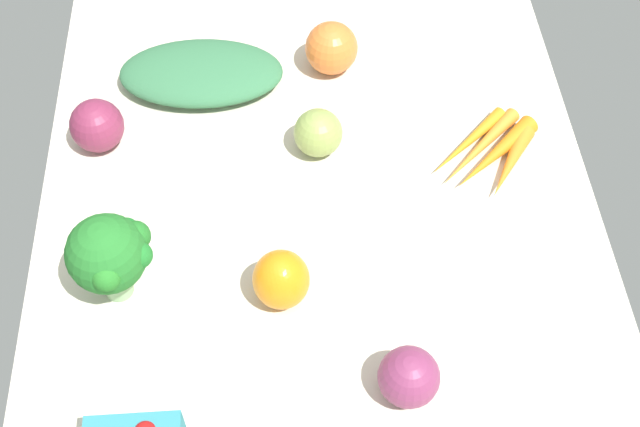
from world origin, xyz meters
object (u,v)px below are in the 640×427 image
object	(u,v)px
leafy_greens_clump	(201,73)
heirloom_tomato_green	(318,133)
red_onion_center	(409,377)
broccoli_head	(110,254)
heirloom_tomato_orange	(331,48)
carrot_bunch	(490,153)
bell_pepper_orange	(281,280)
red_onion_near_basket	(97,126)

from	to	relation	value
leafy_greens_clump	heirloom_tomato_green	bearing A→B (deg)	-130.42
red_onion_center	leafy_greens_clump	distance (cm)	57.68
broccoli_head	heirloom_tomato_orange	bearing A→B (deg)	-37.43
heirloom_tomato_green	red_onion_center	distance (cm)	38.71
red_onion_center	carrot_bunch	bearing A→B (deg)	-25.21
bell_pepper_orange	broccoli_head	distance (cm)	20.68
red_onion_near_basket	heirloom_tomato_orange	xyz separation A→B (cm)	(13.41, -34.10, 0.22)
heirloom_tomato_green	bell_pepper_orange	bearing A→B (deg)	165.85
red_onion_center	heirloom_tomato_green	bearing A→B (deg)	11.79
heirloom_tomato_green	heirloom_tomato_orange	bearing A→B (deg)	-10.59
heirloom_tomato_orange	bell_pepper_orange	bearing A→B (deg)	167.29
bell_pepper_orange	heirloom_tomato_green	xyz separation A→B (cm)	(24.19, -6.10, -0.60)
broccoli_head	leafy_greens_clump	world-z (taller)	broccoli_head
carrot_bunch	red_onion_center	xyz separation A→B (cm)	(-34.43, 16.21, 2.32)
leafy_greens_clump	carrot_bunch	bearing A→B (deg)	-113.45
heirloom_tomato_green	red_onion_center	bearing A→B (deg)	-168.21
bell_pepper_orange	heirloom_tomato_orange	world-z (taller)	same
bell_pepper_orange	red_onion_near_basket	size ratio (longest dim) A/B	1.07
heirloom_tomato_green	red_onion_near_basket	xyz separation A→B (cm)	(3.12, 31.01, 0.35)
carrot_bunch	leafy_greens_clump	world-z (taller)	leafy_greens_clump
leafy_greens_clump	red_onion_near_basket	bearing A→B (deg)	127.94
red_onion_near_basket	leafy_greens_clump	xyz separation A→B (cm)	(11.13, -14.28, -1.48)
bell_pepper_orange	leafy_greens_clump	size ratio (longest dim) A/B	0.33
bell_pepper_orange	heirloom_tomato_green	bearing A→B (deg)	-14.15
red_onion_near_basket	leafy_greens_clump	world-z (taller)	red_onion_near_basket
broccoli_head	bell_pepper_orange	bearing A→B (deg)	-96.79
heirloom_tomato_orange	broccoli_head	bearing A→B (deg)	142.57
bell_pepper_orange	heirloom_tomato_orange	xyz separation A→B (cm)	(40.72, -9.19, -0.03)
bell_pepper_orange	heirloom_tomato_green	size ratio (longest dim) A/B	1.17
red_onion_center	heirloom_tomato_orange	bearing A→B (deg)	5.06
carrot_bunch	red_onion_near_basket	bearing A→B (deg)	83.19
red_onion_center	leafy_greens_clump	bearing A→B (deg)	25.29
carrot_bunch	red_onion_center	distance (cm)	38.12
broccoli_head	leafy_greens_clump	size ratio (longest dim) A/B	0.54
carrot_bunch	heirloom_tomato_green	bearing A→B (deg)	81.82
carrot_bunch	red_onion_near_basket	size ratio (longest dim) A/B	2.23
bell_pepper_orange	leafy_greens_clump	xyz separation A→B (cm)	(38.44, 10.63, -1.73)
bell_pepper_orange	broccoli_head	size ratio (longest dim) A/B	0.61
red_onion_near_basket	broccoli_head	bearing A→B (deg)	-169.17
heirloom_tomato_green	heirloom_tomato_orange	distance (cm)	16.83
broccoli_head	red_onion_center	bearing A→B (deg)	-115.24
carrot_bunch	red_onion_near_basket	distance (cm)	55.57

